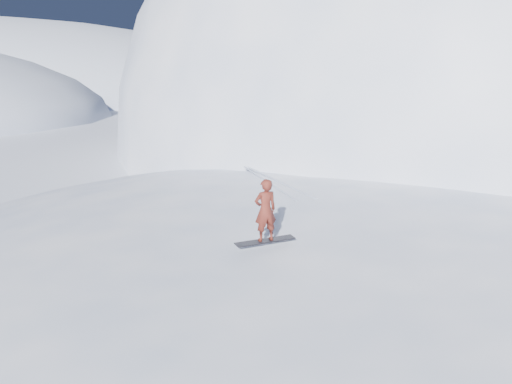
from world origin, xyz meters
TOP-DOWN VIEW (x-y plane):
  - ground at (0.00, 0.00)m, footprint 400.00×400.00m
  - near_ridge at (1.00, 3.00)m, footprint 36.00×28.00m
  - summit_peak at (22.00, 26.00)m, footprint 60.00×56.00m
  - peak_shoulder at (10.00, 20.00)m, footprint 28.00×24.00m
  - wind_bumps at (-0.56, 2.12)m, footprint 16.00×14.40m
  - snowboard at (-2.97, -0.72)m, footprint 1.69×0.55m
  - snowboarder at (-2.97, -0.72)m, footprint 0.67×0.49m
  - board_tracks at (-0.92, 5.73)m, footprint 1.32×5.98m

SIDE VIEW (x-z plane):
  - ground at x=0.00m, z-range 0.00..0.00m
  - near_ridge at x=1.00m, z-range -2.40..2.40m
  - summit_peak at x=22.00m, z-range -28.00..28.00m
  - peak_shoulder at x=10.00m, z-range -9.00..9.00m
  - wind_bumps at x=-0.56m, z-range -0.50..0.50m
  - snowboard at x=-2.97m, z-range 2.40..2.43m
  - board_tracks at x=-0.92m, z-range 2.40..2.44m
  - snowboarder at x=-2.97m, z-range 2.43..4.11m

